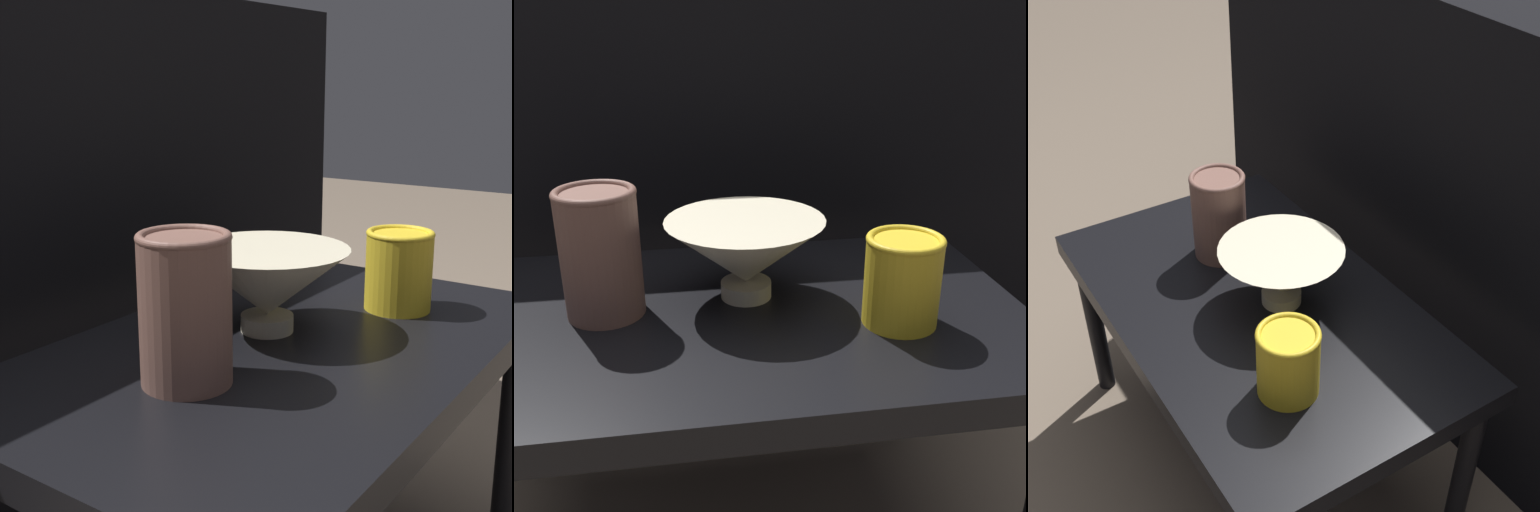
# 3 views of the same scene
# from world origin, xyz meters

# --- Properties ---
(ground_plane) EXTENTS (8.00, 8.00, 0.00)m
(ground_plane) POSITION_xyz_m (0.00, 0.00, 0.00)
(ground_plane) COLOR #6B5B4C
(table) EXTENTS (0.78, 0.47, 0.41)m
(table) POSITION_xyz_m (0.00, 0.00, 0.36)
(table) COLOR black
(table) RESTS_ON ground_plane
(couch_backdrop) EXTENTS (1.45, 0.50, 0.87)m
(couch_backdrop) POSITION_xyz_m (0.00, 0.60, 0.44)
(couch_backdrop) COLOR black
(couch_backdrop) RESTS_ON ground_plane
(bowl) EXTENTS (0.22, 0.22, 0.11)m
(bowl) POSITION_xyz_m (0.02, 0.04, 0.47)
(bowl) COLOR beige
(bowl) RESTS_ON table
(vase_textured_left) EXTENTS (0.10, 0.10, 0.17)m
(vase_textured_left) POSITION_xyz_m (-0.17, 0.02, 0.49)
(vase_textured_left) COLOR brown
(vase_textured_left) RESTS_ON table
(vase_colorful_right) EXTENTS (0.10, 0.10, 0.12)m
(vase_colorful_right) POSITION_xyz_m (0.21, -0.06, 0.47)
(vase_colorful_right) COLOR gold
(vase_colorful_right) RESTS_ON table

